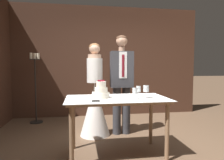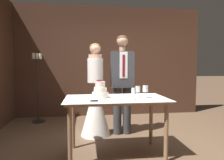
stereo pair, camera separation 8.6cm
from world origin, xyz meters
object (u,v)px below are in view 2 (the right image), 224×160
Objects in this scene: wine_glass_far at (134,92)px; candle_stand at (38,87)px; cake_table at (116,105)px; bride at (96,102)px; tiered_cake at (100,91)px; wine_glass_near at (145,89)px; groom at (122,79)px; wine_glass_middle at (138,90)px; cake_knife at (100,101)px.

candle_stand reaches higher than wine_glass_far.
bride is (-0.25, 0.85, -0.11)m from cake_table.
bride is at bearing 92.05° from tiered_cake.
candle_stand is (-1.24, 1.01, 0.19)m from bride.
groom is (-0.16, 0.92, 0.08)m from wine_glass_near.
wine_glass_middle is at bearing 59.46° from wine_glass_far.
tiered_cake is at bearing -87.95° from bride.
candle_stand is at bearing 124.68° from tiered_cake.
tiered_cake is 0.95m from groom.
candle_stand is (-1.25, 2.12, -0.03)m from cake_knife.
wine_glass_far is (0.45, 0.09, 0.10)m from cake_knife.
wine_glass_far is (0.43, -0.21, 0.02)m from tiered_cake.
cake_knife is at bearing -132.31° from cake_table.
cake_table is at bearing 140.81° from wine_glass_far.
candle_stand is at bearing 134.29° from wine_glass_near.
cake_knife is 0.27× the size of candle_stand.
wine_glass_middle is 0.11× the size of candle_stand.
groom is at bearing 73.93° from cake_table.
tiered_cake is at bearing 154.32° from wine_glass_far.
tiered_cake is 1.62× the size of wine_glass_far.
cake_table is at bearing 50.02° from cake_knife.
cake_table is 0.29m from tiered_cake.
wine_glass_far is (-0.10, -0.16, -0.01)m from wine_glass_middle.
bride is at bearing 179.95° from groom.
wine_glass_near is 0.10× the size of groom.
tiered_cake is 0.31m from cake_knife.
bride reaches higher than candle_stand.
wine_glass_middle is (0.31, -0.01, 0.21)m from cake_table.
wine_glass_near is 0.11m from wine_glass_middle.
wine_glass_middle is at bearing 148.03° from wine_glass_near.
bride is (-0.01, 1.12, -0.22)m from cake_knife.
bride reaches higher than wine_glass_far.
cake_knife is 0.23× the size of groom.
wine_glass_far is at bearing -91.83° from groom.
groom is at bearing 94.16° from wine_glass_middle.
wine_glass_middle reaches higher than wine_glass_far.
groom reaches higher than wine_glass_near.
candle_stand reaches higher than cake_table.
tiered_cake is at bearing 170.56° from wine_glass_near.
tiered_cake is 0.63m from wine_glass_near.
wine_glass_far is (0.21, -0.17, 0.21)m from cake_table.
cake_knife is at bearing -59.60° from candle_stand.
cake_table is at bearing 177.84° from wine_glass_middle.
wine_glass_near is 0.11× the size of candle_stand.
wine_glass_middle is (0.55, 0.25, 0.11)m from cake_knife.
wine_glass_near is at bearing -9.88° from cake_table.
groom is at bearing 99.62° from wine_glass_near.
wine_glass_near is 1.08× the size of wine_glass_middle.
wine_glass_far is at bearing -65.94° from bride.
bride reaches higher than tiered_cake.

